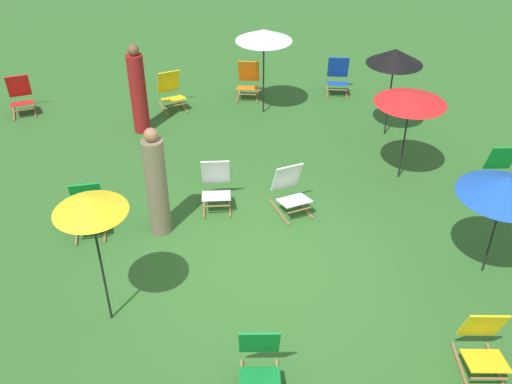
# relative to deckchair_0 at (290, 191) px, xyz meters

# --- Properties ---
(ground_plane) EXTENTS (40.00, 40.00, 0.00)m
(ground_plane) POSITION_rel_deckchair_0_xyz_m (-0.60, -1.33, -0.37)
(ground_plane) COLOR #2D6026
(deckchair_0) EXTENTS (0.64, 0.85, 0.83)m
(deckchair_0) POSITION_rel_deckchair_0_xyz_m (0.00, 0.00, 0.00)
(deckchair_0) COLOR olive
(deckchair_0) RESTS_ON ground
(deckchair_1) EXTENTS (0.55, 0.81, 0.83)m
(deckchair_1) POSITION_rel_deckchair_0_xyz_m (-1.21, 0.35, 0.00)
(deckchair_1) COLOR olive
(deckchair_1) RESTS_ON ground
(deckchair_2) EXTENTS (0.57, 0.82, 0.83)m
(deckchair_2) POSITION_rel_deckchair_0_xyz_m (3.80, -0.03, 0.00)
(deckchair_2) COLOR olive
(deckchair_2) RESTS_ON ground
(deckchair_3) EXTENTS (0.65, 0.85, 0.83)m
(deckchair_3) POSITION_rel_deckchair_0_xyz_m (-1.77, 4.25, 0.00)
(deckchair_3) COLOR olive
(deckchair_3) RESTS_ON ground
(deckchair_4) EXTENTS (0.49, 0.77, 0.83)m
(deckchair_4) POSITION_rel_deckchair_0_xyz_m (-3.30, 0.01, 0.00)
(deckchair_4) COLOR olive
(deckchair_4) RESTS_ON ground
(deckchair_5) EXTENTS (0.59, 0.82, 0.83)m
(deckchair_5) POSITION_rel_deckchair_0_xyz_m (-1.12, -3.44, 0.00)
(deckchair_5) COLOR olive
(deckchair_5) RESTS_ON ground
(deckchair_6) EXTENTS (0.60, 0.83, 0.83)m
(deckchair_6) POSITION_rel_deckchair_0_xyz_m (1.59, -3.63, 0.00)
(deckchair_6) COLOR olive
(deckchair_6) RESTS_ON ground
(deckchair_7) EXTENTS (0.61, 0.84, 0.83)m
(deckchair_7) POSITION_rel_deckchair_0_xyz_m (-5.03, 4.57, 0.00)
(deckchair_7) COLOR olive
(deckchair_7) RESTS_ON ground
(deckchair_10) EXTENTS (0.65, 0.85, 0.83)m
(deckchair_10) POSITION_rel_deckchair_0_xyz_m (2.10, 4.43, 0.00)
(deckchair_10) COLOR olive
(deckchair_10) RESTS_ON ground
(deckchair_11) EXTENTS (0.65, 0.85, 0.83)m
(deckchair_11) POSITION_rel_deckchair_0_xyz_m (0.01, 4.54, 0.00)
(deckchair_11) COLOR olive
(deckchair_11) RESTS_ON ground
(umbrella_0) EXTENTS (1.29, 1.29, 1.65)m
(umbrella_0) POSITION_rel_deckchair_0_xyz_m (2.49, -2.01, 1.14)
(umbrella_0) COLOR black
(umbrella_0) RESTS_ON ground
(umbrella_1) EXTENTS (1.18, 1.18, 1.87)m
(umbrella_1) POSITION_rel_deckchair_0_xyz_m (0.20, 3.66, 1.38)
(umbrella_1) COLOR black
(umbrella_1) RESTS_ON ground
(umbrella_2) EXTENTS (1.24, 1.24, 1.70)m
(umbrella_2) POSITION_rel_deckchair_0_xyz_m (2.19, 0.64, 1.23)
(umbrella_2) COLOR black
(umbrella_2) RESTS_ON ground
(umbrella_3) EXTENTS (0.90, 0.90, 2.00)m
(umbrella_3) POSITION_rel_deckchair_0_xyz_m (-2.91, -2.05, 1.51)
(umbrella_3) COLOR black
(umbrella_3) RESTS_ON ground
(umbrella_4) EXTENTS (1.10, 1.10, 1.83)m
(umbrella_4) POSITION_rel_deckchair_0_xyz_m (2.51, 2.26, 1.31)
(umbrella_4) COLOR black
(umbrella_4) RESTS_ON ground
(person_0) EXTENTS (0.36, 0.36, 1.86)m
(person_0) POSITION_rel_deckchair_0_xyz_m (-2.17, -0.23, 0.51)
(person_0) COLOR #72664C
(person_0) RESTS_ON ground
(person_1) EXTENTS (0.46, 0.46, 1.87)m
(person_1) POSITION_rel_deckchair_0_xyz_m (-2.44, 3.24, 0.51)
(person_1) COLOR maroon
(person_1) RESTS_ON ground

